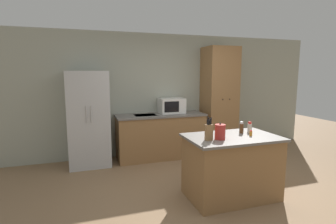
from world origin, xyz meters
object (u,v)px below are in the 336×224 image
object	(u,v)px
spice_bottle_tall_dark	(241,128)
kettle	(220,132)
spice_bottle_short_red	(250,128)
spice_bottle_amber_oil	(251,133)
refrigerator	(89,119)
microwave	(171,106)
pantry_cabinet	(219,100)
knife_block	(209,131)

from	to	relation	value
spice_bottle_tall_dark	kettle	bearing A→B (deg)	-155.16
spice_bottle_short_red	spice_bottle_amber_oil	bearing A→B (deg)	-120.87
refrigerator	microwave	xyz separation A→B (m)	(1.71, 0.11, 0.18)
spice_bottle_tall_dark	kettle	world-z (taller)	kettle
microwave	spice_bottle_amber_oil	xyz separation A→B (m)	(0.42, -2.21, -0.15)
spice_bottle_tall_dark	spice_bottle_amber_oil	xyz separation A→B (m)	(0.03, -0.19, -0.04)
pantry_cabinet	spice_bottle_amber_oil	xyz separation A→B (m)	(-0.69, -2.14, -0.24)
pantry_cabinet	spice_bottle_tall_dark	distance (m)	2.08
pantry_cabinet	spice_bottle_tall_dark	world-z (taller)	pantry_cabinet
spice_bottle_amber_oil	knife_block	bearing A→B (deg)	-177.52
refrigerator	pantry_cabinet	xyz separation A→B (m)	(2.82, 0.04, 0.26)
pantry_cabinet	kettle	world-z (taller)	pantry_cabinet
knife_block	kettle	size ratio (longest dim) A/B	1.38
refrigerator	spice_bottle_short_red	size ratio (longest dim) A/B	11.22
refrigerator	knife_block	xyz separation A→B (m)	(1.46, -2.13, 0.11)
spice_bottle_short_red	refrigerator	bearing A→B (deg)	139.66
refrigerator	knife_block	bearing A→B (deg)	-55.57
kettle	spice_bottle_amber_oil	bearing A→B (deg)	3.70
knife_block	spice_bottle_amber_oil	world-z (taller)	knife_block
microwave	kettle	distance (m)	2.25
spice_bottle_amber_oil	pantry_cabinet	bearing A→B (deg)	72.17
spice_bottle_short_red	kettle	world-z (taller)	kettle
refrigerator	spice_bottle_amber_oil	size ratio (longest dim) A/B	22.28
spice_bottle_short_red	kettle	distance (m)	0.66
refrigerator	spice_bottle_amber_oil	xyz separation A→B (m)	(2.13, -2.10, 0.03)
refrigerator	spice_bottle_amber_oil	bearing A→B (deg)	-44.54
microwave	refrigerator	bearing A→B (deg)	-176.17
microwave	kettle	world-z (taller)	microwave
refrigerator	microwave	size ratio (longest dim) A/B	3.44
pantry_cabinet	spice_bottle_amber_oil	distance (m)	2.26
pantry_cabinet	refrigerator	bearing A→B (deg)	-179.15
microwave	knife_block	bearing A→B (deg)	-96.51
refrigerator	spice_bottle_short_red	xyz separation A→B (m)	(2.24, -1.91, 0.06)
spice_bottle_tall_dark	spice_bottle_amber_oil	world-z (taller)	spice_bottle_tall_dark
pantry_cabinet	kettle	xyz separation A→B (m)	(-1.20, -2.17, -0.17)
kettle	microwave	bearing A→B (deg)	87.65
knife_block	spice_bottle_tall_dark	xyz separation A→B (m)	(0.65, 0.22, -0.04)
spice_bottle_short_red	knife_block	bearing A→B (deg)	-164.40
pantry_cabinet	knife_block	distance (m)	2.56
microwave	spice_bottle_amber_oil	distance (m)	2.26
microwave	kettle	xyz separation A→B (m)	(-0.09, -2.24, -0.09)
spice_bottle_tall_dark	kettle	xyz separation A→B (m)	(-0.48, -0.22, 0.02)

